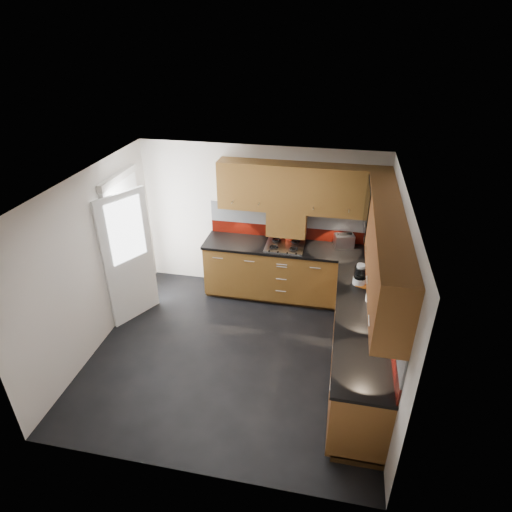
% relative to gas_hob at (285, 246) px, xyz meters
% --- Properties ---
extents(room, '(4.00, 3.80, 2.64)m').
position_rel_gas_hob_xyz_m(room, '(-0.45, -1.47, 0.54)').
color(room, black).
extents(base_cabinets, '(2.70, 3.20, 0.95)m').
position_rel_gas_hob_xyz_m(base_cabinets, '(0.62, -0.75, -0.52)').
color(base_cabinets, '#5D3714').
rests_on(base_cabinets, room).
extents(countertop, '(2.72, 3.22, 0.04)m').
position_rel_gas_hob_xyz_m(countertop, '(0.60, -0.77, -0.04)').
color(countertop, black).
rests_on(countertop, base_cabinets).
extents(backsplash, '(2.70, 3.20, 0.54)m').
position_rel_gas_hob_xyz_m(backsplash, '(0.83, -0.54, 0.25)').
color(backsplash, maroon).
rests_on(backsplash, countertop).
extents(upper_cabinets, '(2.50, 3.20, 0.72)m').
position_rel_gas_hob_xyz_m(upper_cabinets, '(0.78, -0.69, 0.88)').
color(upper_cabinets, '#5D3714').
rests_on(upper_cabinets, room).
extents(extractor_hood, '(0.60, 0.33, 0.40)m').
position_rel_gas_hob_xyz_m(extractor_hood, '(0.00, 0.17, 0.32)').
color(extractor_hood, '#5D3714').
rests_on(extractor_hood, room).
extents(glass_cabinet, '(0.32, 0.80, 0.66)m').
position_rel_gas_hob_xyz_m(glass_cabinet, '(1.26, -0.40, 0.91)').
color(glass_cabinet, black).
rests_on(glass_cabinet, room).
extents(back_door, '(0.42, 1.19, 2.04)m').
position_rel_gas_hob_xyz_m(back_door, '(-2.23, -0.72, 0.08)').
color(back_door, white).
rests_on(back_door, room).
extents(gas_hob, '(0.59, 0.52, 0.05)m').
position_rel_gas_hob_xyz_m(gas_hob, '(0.00, 0.00, 0.00)').
color(gas_hob, silver).
rests_on(gas_hob, countertop).
extents(utensil_pot, '(0.13, 0.13, 0.45)m').
position_rel_gas_hob_xyz_m(utensil_pot, '(0.04, 0.23, 0.08)').
color(utensil_pot, red).
rests_on(utensil_pot, countertop).
extents(toaster, '(0.33, 0.25, 0.21)m').
position_rel_gas_hob_xyz_m(toaster, '(0.89, 0.18, 0.09)').
color(toaster, silver).
rests_on(toaster, countertop).
extents(food_processor, '(0.17, 0.17, 0.29)m').
position_rel_gas_hob_xyz_m(food_processor, '(1.11, -0.85, 0.12)').
color(food_processor, white).
rests_on(food_processor, countertop).
extents(paper_towel, '(0.15, 0.15, 0.23)m').
position_rel_gas_hob_xyz_m(paper_towel, '(1.24, -1.22, 0.10)').
color(paper_towel, white).
rests_on(paper_towel, countertop).
extents(orange_cloth, '(0.16, 0.15, 0.01)m').
position_rel_gas_hob_xyz_m(orange_cloth, '(1.15, -0.89, -0.01)').
color(orange_cloth, '#D26517').
rests_on(orange_cloth, countertop).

